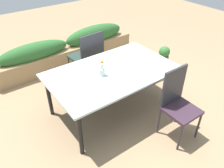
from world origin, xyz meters
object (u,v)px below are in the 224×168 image
object	(u,v)px
chair_far_side	(88,55)
flower_vase	(102,70)
potted_plant	(164,56)
dining_table	(112,74)
chair_near_right	(178,101)
planter_box	(68,50)

from	to	relation	value
chair_far_side	flower_vase	size ratio (longest dim) A/B	4.09
potted_plant	chair_far_side	bearing A→B (deg)	165.01
chair_far_side	potted_plant	xyz separation A→B (m)	(1.52, -0.41, -0.33)
flower_vase	potted_plant	bearing A→B (deg)	14.75
dining_table	chair_near_right	bearing A→B (deg)	-65.20
chair_far_side	flower_vase	xyz separation A→B (m)	(-0.30, -0.89, 0.23)
chair_near_right	chair_far_side	bearing A→B (deg)	-80.35
chair_near_right	potted_plant	world-z (taller)	chair_near_right
dining_table	planter_box	world-z (taller)	dining_table
chair_near_right	planter_box	size ratio (longest dim) A/B	0.33
chair_far_side	planter_box	world-z (taller)	chair_far_side
chair_near_right	potted_plant	distance (m)	1.86
chair_near_right	planter_box	bearing A→B (deg)	-83.45
flower_vase	potted_plant	xyz separation A→B (m)	(1.82, 0.48, -0.56)
chair_far_side	potted_plant	world-z (taller)	chair_far_side
chair_far_side	flower_vase	distance (m)	0.96
chair_near_right	flower_vase	distance (m)	1.08
dining_table	chair_far_side	distance (m)	0.89
chair_near_right	chair_far_side	size ratio (longest dim) A/B	1.00
dining_table	flower_vase	world-z (taller)	flower_vase
chair_far_side	planter_box	bearing A→B (deg)	85.13
dining_table	chair_near_right	world-z (taller)	chair_near_right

